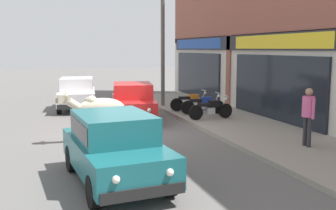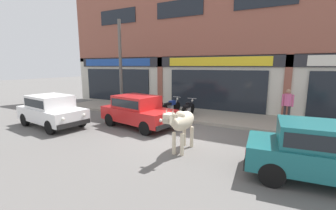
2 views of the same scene
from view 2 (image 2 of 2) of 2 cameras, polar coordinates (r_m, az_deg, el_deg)
name	(u,v)px [view 2 (image 2 of 2)]	position (r m, az deg, el deg)	size (l,w,h in m)	color
ground_plane	(175,136)	(9.15, 1.78, -7.91)	(90.00, 90.00, 0.00)	#605E5B
sidewalk	(206,116)	(12.56, 9.58, -2.76)	(19.00, 3.25, 0.14)	gray
shop_building	(219,27)	(14.23, 12.78, 18.75)	(23.00, 1.40, 10.45)	#8E5142
cow	(182,122)	(7.33, 3.64, -4.30)	(0.56, 2.15, 1.61)	beige
car_0	(323,150)	(6.63, 34.77, -9.39)	(3.72, 1.91, 1.46)	black
car_1	(138,110)	(10.41, -7.75, -1.17)	(3.80, 2.21, 1.46)	black
car_2	(51,109)	(11.75, -27.50, -0.95)	(3.75, 2.02, 1.46)	black
motorcycle_0	(155,105)	(13.10, -3.41, -0.07)	(0.52, 1.81, 0.88)	black
motorcycle_1	(171,106)	(12.74, 0.72, -0.33)	(0.57, 1.81, 0.88)	black
motorcycle_2	(188,109)	(12.12, 5.13, -0.90)	(0.52, 1.81, 0.88)	black
pedestrian	(288,102)	(11.82, 28.10, 0.61)	(0.50, 0.32, 1.60)	#2D2D33
utility_pole	(121,67)	(13.45, -11.95, 9.54)	(0.18, 0.18, 5.23)	#595651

